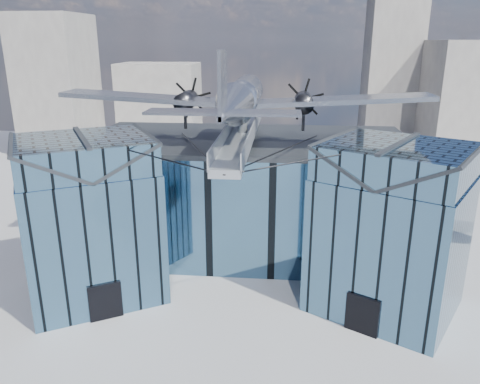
{
  "coord_description": "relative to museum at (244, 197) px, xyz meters",
  "views": [
    {
      "loc": [
        3.16,
        -31.08,
        18.06
      ],
      "look_at": [
        0.0,
        2.0,
        7.2
      ],
      "focal_mm": 35.0,
      "sensor_mm": 36.0,
      "label": 1
    }
  ],
  "objects": [
    {
      "name": "bg_towers",
      "position": [
        1.45,
        44.67,
        4.47
      ],
      "size": [
        77.0,
        24.5,
        26.0
      ],
      "color": "gray",
      "rests_on": "ground"
    },
    {
      "name": "ground_plane",
      "position": [
        -0.0,
        -5.82,
        -5.54
      ],
      "size": [
        120.0,
        120.0,
        0.0
      ],
      "primitive_type": "plane",
      "color": "gray"
    },
    {
      "name": "museum",
      "position": [
        0.0,
        0.0,
        0.0
      ],
      "size": [
        32.88,
        24.5,
        17.6
      ],
      "color": "#446C8A",
      "rests_on": "ground"
    }
  ]
}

